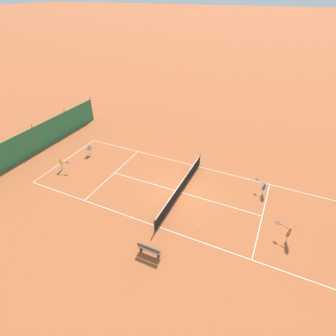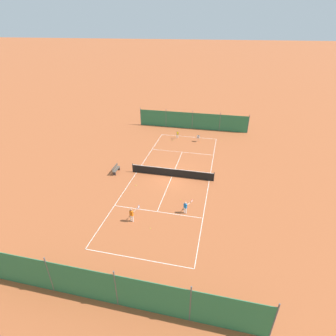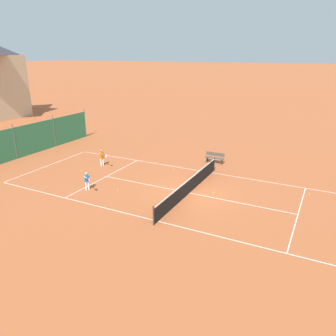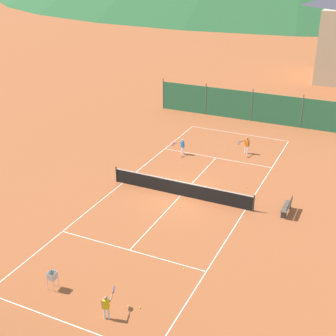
% 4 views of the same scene
% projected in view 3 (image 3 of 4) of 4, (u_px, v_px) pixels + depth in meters
% --- Properties ---
extents(ground_plane, '(600.00, 600.00, 0.00)m').
position_uv_depth(ground_plane, '(189.00, 193.00, 20.44)').
color(ground_plane, '#A8542D').
extents(court_line_markings, '(8.25, 23.85, 0.01)m').
position_uv_depth(court_line_markings, '(189.00, 193.00, 20.44)').
color(court_line_markings, white).
rests_on(court_line_markings, ground).
extents(tennis_net, '(9.18, 0.08, 1.06)m').
position_uv_depth(tennis_net, '(190.00, 186.00, 20.28)').
color(tennis_net, '#2D2D2D').
rests_on(tennis_net, ground).
extents(windscreen_fence_far, '(17.28, 0.08, 2.90)m').
position_uv_depth(windscreen_fence_far, '(15.00, 143.00, 26.64)').
color(windscreen_fence_far, '#2D754C').
rests_on(windscreen_fence_far, ground).
extents(player_far_service, '(0.74, 0.89, 1.19)m').
position_uv_depth(player_far_service, '(87.00, 180.00, 20.65)').
color(player_far_service, white).
rests_on(player_far_service, ground).
extents(player_far_baseline, '(0.66, 1.01, 1.30)m').
position_uv_depth(player_far_baseline, '(102.00, 157.00, 25.11)').
color(player_far_baseline, white).
rests_on(player_far_baseline, ground).
extents(tennis_ball_alley_left, '(0.07, 0.07, 0.07)m').
position_uv_depth(tennis_ball_alley_left, '(174.00, 170.00, 24.37)').
color(tennis_ball_alley_left, '#CCE033').
rests_on(tennis_ball_alley_left, ground).
extents(tennis_ball_by_net_right, '(0.07, 0.07, 0.07)m').
position_uv_depth(tennis_ball_by_net_right, '(213.00, 193.00, 20.32)').
color(tennis_ball_by_net_right, '#CCE033').
rests_on(tennis_ball_by_net_right, ground).
extents(tennis_ball_far_corner, '(0.07, 0.07, 0.07)m').
position_uv_depth(tennis_ball_far_corner, '(309.00, 194.00, 20.15)').
color(tennis_ball_far_corner, '#CCE033').
rests_on(tennis_ball_far_corner, ground).
extents(tennis_ball_mid_court, '(0.07, 0.07, 0.07)m').
position_uv_depth(tennis_ball_mid_court, '(81.00, 171.00, 24.12)').
color(tennis_ball_mid_court, '#CCE033').
rests_on(tennis_ball_mid_court, ground).
extents(tennis_ball_by_net_left, '(0.07, 0.07, 0.07)m').
position_uv_depth(tennis_ball_by_net_left, '(118.00, 190.00, 20.77)').
color(tennis_ball_by_net_left, '#CCE033').
rests_on(tennis_ball_by_net_left, ground).
extents(courtside_bench, '(0.36, 1.50, 0.84)m').
position_uv_depth(courtside_bench, '(215.00, 158.00, 25.87)').
color(courtside_bench, '#51473D').
rests_on(courtside_bench, ground).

